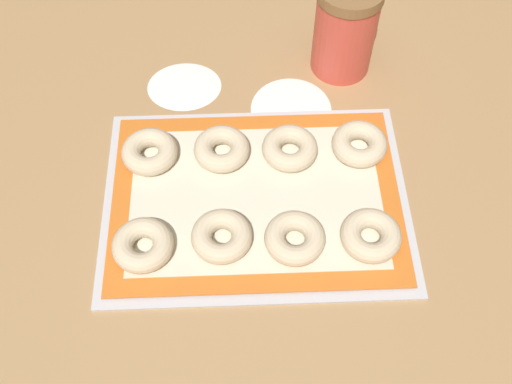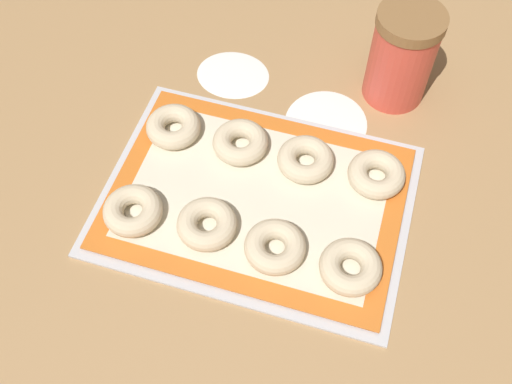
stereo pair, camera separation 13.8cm
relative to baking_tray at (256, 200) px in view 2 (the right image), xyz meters
The scene contains 14 objects.
ground_plane 0.01m from the baking_tray, 24.14° to the left, with size 2.80×2.80×0.00m, color #A87F51.
baking_tray is the anchor object (origin of this frame).
baking_mat 0.01m from the baking_tray, ahead, with size 0.38×0.27×0.00m.
bagel_front_far_left 0.16m from the baking_tray, 152.91° to the right, with size 0.08×0.08×0.03m.
bagel_front_mid_left 0.08m from the baking_tray, 125.18° to the right, with size 0.08×0.08×0.03m.
bagel_front_mid_right 0.09m from the baking_tray, 56.89° to the right, with size 0.08×0.08×0.03m.
bagel_front_far_right 0.16m from the baking_tray, 26.47° to the right, with size 0.08×0.08×0.03m.
bagel_back_far_left 0.16m from the baking_tray, 153.66° to the left, with size 0.08×0.08×0.03m.
bagel_back_mid_left 0.09m from the baking_tray, 121.74° to the left, with size 0.08×0.08×0.03m.
bagel_back_mid_right 0.09m from the baking_tray, 54.87° to the left, with size 0.08×0.08×0.03m.
bagel_back_far_right 0.16m from the baking_tray, 26.80° to the left, with size 0.08×0.08×0.03m.
flour_canister 0.29m from the baking_tray, 60.60° to the left, with size 0.09×0.09×0.15m.
flour_patch_near 0.23m from the baking_tray, 115.63° to the left, with size 0.11×0.10×0.00m.
flour_patch_far 0.17m from the baking_tray, 70.05° to the left, with size 0.12×0.12×0.00m.
Camera 2 is at (0.12, -0.40, 0.67)m, focal length 42.00 mm.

